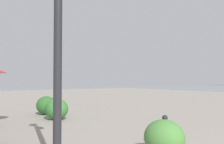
% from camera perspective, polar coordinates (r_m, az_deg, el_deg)
% --- Properties ---
extents(lamppost, '(0.98, 0.28, 3.80)m').
position_cam_1_polar(lamppost, '(4.23, -12.65, 11.43)').
color(lamppost, '#232328').
rests_on(lamppost, ground).
extents(bollard_near, '(0.13, 0.13, 0.78)m').
position_cam_1_polar(bollard_near, '(5.80, 12.41, -13.51)').
color(bollard_near, '#232328').
rests_on(bollard_near, ground).
extents(bollard_mid, '(0.13, 0.13, 0.81)m').
position_cam_1_polar(bollard_mid, '(9.56, -12.29, -8.76)').
color(bollard_mid, '#232328').
rests_on(bollard_mid, ground).
extents(shrub_low, '(0.89, 0.80, 0.75)m').
position_cam_1_polar(shrub_low, '(5.31, 12.21, -14.93)').
color(shrub_low, '#477F38').
rests_on(shrub_low, ground).
extents(shrub_round, '(0.98, 0.88, 0.83)m').
position_cam_1_polar(shrub_round, '(11.43, -15.24, -7.62)').
color(shrub_round, '#2D6628').
rests_on(shrub_round, ground).
extents(shrub_wide, '(0.98, 0.89, 0.84)m').
position_cam_1_polar(shrub_wide, '(9.91, -12.95, -8.52)').
color(shrub_wide, '#387533').
rests_on(shrub_wide, ground).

